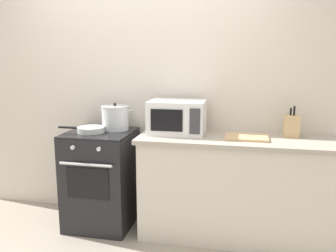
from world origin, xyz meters
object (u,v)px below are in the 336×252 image
(stove, at_px, (101,178))
(knife_block, at_px, (291,126))
(microwave, at_px, (177,117))
(cutting_board, at_px, (247,137))
(stock_pot, at_px, (115,118))
(frying_pan, at_px, (90,129))

(stove, bearing_deg, knife_block, 4.70)
(microwave, bearing_deg, stove, -173.73)
(cutting_board, distance_m, knife_block, 0.41)
(microwave, height_order, cutting_board, microwave)
(stove, xyz_separation_m, stock_pot, (0.11, 0.12, 0.58))
(stove, height_order, microwave, microwave)
(frying_pan, height_order, microwave, microwave)
(cutting_board, bearing_deg, stove, -179.95)
(microwave, bearing_deg, stock_pot, 176.01)
(microwave, height_order, knife_block, microwave)
(cutting_board, height_order, knife_block, knife_block)
(stock_pot, relative_size, microwave, 0.69)
(stove, height_order, stock_pot, stock_pot)
(frying_pan, height_order, knife_block, knife_block)
(stove, relative_size, frying_pan, 2.03)
(knife_block, bearing_deg, microwave, -176.44)
(stock_pot, distance_m, knife_block, 1.60)
(frying_pan, xyz_separation_m, knife_block, (1.79, 0.18, 0.07))
(stove, height_order, frying_pan, frying_pan)
(stock_pot, bearing_deg, frying_pan, -138.84)
(stove, distance_m, knife_block, 1.81)
(stock_pot, height_order, cutting_board, stock_pot)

